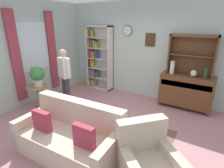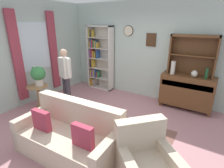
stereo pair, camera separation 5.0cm
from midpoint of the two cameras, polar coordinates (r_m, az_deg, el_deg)
name	(u,v)px [view 1 (the left image)]	position (r m, az deg, el deg)	size (l,w,h in m)	color
ground_plane	(104,126)	(4.05, -3.13, -13.50)	(5.40, 4.60, 0.02)	#B27A7F
wall_back	(143,51)	(5.34, 9.85, 10.70)	(5.00, 0.09, 2.80)	#ADC1B7
wall_left	(27,53)	(5.35, -26.32, 8.95)	(0.16, 4.20, 2.80)	#ADC1B7
area_rug	(103,135)	(3.74, -3.22, -16.32)	(2.55, 1.86, 0.01)	brown
bookshelf	(98,59)	(5.99, -4.95, 8.07)	(0.90, 0.30, 2.10)	silver
sideboard	(186,90)	(4.97, 22.61, -1.89)	(1.30, 0.45, 0.92)	brown
sideboard_hutch	(192,49)	(4.83, 24.46, 10.24)	(1.10, 0.26, 1.00)	brown
vase_tall	(172,67)	(4.79, 18.76, 5.13)	(0.11, 0.11, 0.34)	beige
vase_round	(194,73)	(4.74, 24.77, 3.17)	(0.15, 0.15, 0.17)	beige
bottle_wine	(206,73)	(4.69, 27.94, 3.13)	(0.07, 0.07, 0.27)	#194223
couch_floral	(70,137)	(3.25, -13.91, -16.50)	(1.84, 0.93, 0.90)	beige
armchair_floral	(147,165)	(2.76, 10.93, -24.43)	(1.08, 1.08, 0.88)	beige
plant_stand	(38,95)	(4.96, -23.30, -3.33)	(0.52, 0.52, 0.65)	#997047
potted_plant_large	(37,75)	(4.80, -23.43, 2.74)	(0.36, 0.36, 0.50)	beige
potted_plant_small	(52,106)	(4.74, -19.16, -6.74)	(0.23, 0.23, 0.32)	gray
person_reading	(65,74)	(4.76, -15.48, 3.10)	(0.52, 0.29, 1.56)	#38333D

